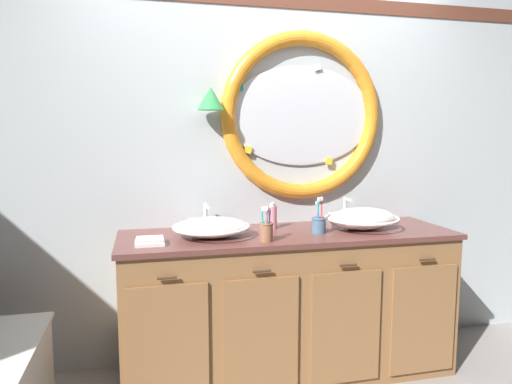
% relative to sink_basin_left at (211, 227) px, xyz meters
% --- Properties ---
extents(back_wall_assembly, '(6.40, 0.26, 2.60)m').
position_rel_sink_basin_left_xyz_m(back_wall_assembly, '(0.44, 0.37, 0.38)').
color(back_wall_assembly, silver).
rests_on(back_wall_assembly, ground_plane).
extents(vanity_counter, '(2.02, 0.66, 0.89)m').
position_rel_sink_basin_left_xyz_m(vanity_counter, '(0.47, 0.03, -0.50)').
color(vanity_counter, olive).
rests_on(vanity_counter, ground_plane).
extents(sink_basin_left, '(0.45, 0.45, 0.11)m').
position_rel_sink_basin_left_xyz_m(sink_basin_left, '(0.00, 0.00, 0.00)').
color(sink_basin_left, white).
rests_on(sink_basin_left, vanity_counter).
extents(sink_basin_right, '(0.46, 0.46, 0.14)m').
position_rel_sink_basin_left_xyz_m(sink_basin_right, '(0.95, 0.00, 0.01)').
color(sink_basin_right, white).
rests_on(sink_basin_right, vanity_counter).
extents(faucet_set_left, '(0.23, 0.15, 0.16)m').
position_rel_sink_basin_left_xyz_m(faucet_set_left, '(0.00, 0.25, 0.01)').
color(faucet_set_left, silver).
rests_on(faucet_set_left, vanity_counter).
extents(faucet_set_right, '(0.24, 0.12, 0.17)m').
position_rel_sink_basin_left_xyz_m(faucet_set_right, '(0.95, 0.25, 0.01)').
color(faucet_set_right, silver).
rests_on(faucet_set_right, vanity_counter).
extents(toothbrush_holder_left, '(0.08, 0.08, 0.20)m').
position_rel_sink_basin_left_xyz_m(toothbrush_holder_left, '(0.28, -0.18, 0.00)').
color(toothbrush_holder_left, '#996647').
rests_on(toothbrush_holder_left, vanity_counter).
extents(toothbrush_holder_right, '(0.09, 0.09, 0.22)m').
position_rel_sink_basin_left_xyz_m(toothbrush_holder_right, '(0.64, -0.04, -0.00)').
color(toothbrush_holder_right, slate).
rests_on(toothbrush_holder_right, vanity_counter).
extents(soap_dispenser, '(0.06, 0.07, 0.17)m').
position_rel_sink_basin_left_xyz_m(soap_dispenser, '(0.41, 0.16, 0.02)').
color(soap_dispenser, pink).
rests_on(soap_dispenser, vanity_counter).
extents(folded_hand_towel, '(0.16, 0.14, 0.04)m').
position_rel_sink_basin_left_xyz_m(folded_hand_towel, '(-0.35, -0.11, -0.04)').
color(folded_hand_towel, white).
rests_on(folded_hand_towel, vanity_counter).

